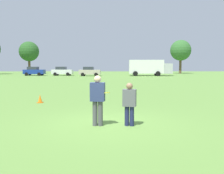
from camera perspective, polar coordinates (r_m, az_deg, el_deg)
name	(u,v)px	position (r m, az deg, el deg)	size (l,w,h in m)	color
ground_plane	(109,124)	(9.57, -0.71, -8.12)	(158.57, 158.57, 0.00)	#608C3D
player_thrower	(98,98)	(9.11, -3.20, -2.37)	(0.54, 0.36, 1.78)	#4C4C51
player_defender	(129,102)	(9.12, 3.88, -3.32)	(0.51, 0.37, 1.53)	#1E234C
frisbee	(106,93)	(9.05, -1.34, -1.26)	(0.27, 0.27, 0.06)	yellow
traffic_cone	(40,99)	(15.31, -15.62, -2.52)	(0.32, 0.32, 0.48)	#D8590C
parked_car_near_left	(34,71)	(55.33, -16.86, 3.39)	(4.30, 2.41, 1.82)	navy
parked_car_mid_left	(62,71)	(54.17, -10.96, 3.48)	(4.30, 2.41, 1.82)	silver
parked_car_center	(90,71)	(51.49, -4.98, 3.48)	(4.30, 2.41, 1.82)	#B7AD99
box_truck	(149,67)	(52.36, 8.24, 4.38)	(8.63, 3.33, 3.18)	white
tree_far_east_pine	(29,52)	(68.67, -17.88, 7.47)	(4.96, 4.96, 8.06)	brown
tree_far_west_pine	(181,50)	(68.60, 14.94, 7.82)	(5.26, 5.26, 8.54)	brown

